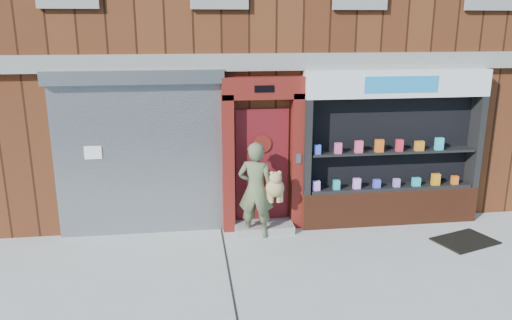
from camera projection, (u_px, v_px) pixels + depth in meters
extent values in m
plane|color=#9E9E99|center=(326.00, 270.00, 7.97)|extent=(80.00, 80.00, 0.00)
cube|color=#4A2110|center=(268.00, 16.00, 12.66)|extent=(12.00, 8.00, 8.00)
cube|color=gray|center=(304.00, 62.00, 8.98)|extent=(12.00, 0.16, 0.30)
cube|color=gray|center=(140.00, 161.00, 9.06)|extent=(3.00, 0.10, 2.80)
cube|color=slate|center=(134.00, 77.00, 8.61)|extent=(3.10, 0.30, 0.24)
cube|color=white|center=(93.00, 153.00, 8.84)|extent=(0.30, 0.01, 0.24)
cube|color=#621510|center=(228.00, 164.00, 9.22)|extent=(0.22, 0.28, 2.60)
cube|color=#621510|center=(297.00, 162.00, 9.40)|extent=(0.22, 0.28, 2.60)
cube|color=#621510|center=(263.00, 88.00, 8.94)|extent=(1.50, 0.28, 0.40)
cube|color=black|center=(264.00, 89.00, 8.80)|extent=(0.35, 0.01, 0.12)
cube|color=#5A1015|center=(262.00, 166.00, 9.44)|extent=(1.00, 0.06, 2.20)
cylinder|color=black|center=(262.00, 144.00, 9.29)|extent=(0.28, 0.02, 0.28)
cylinder|color=#621510|center=(262.00, 144.00, 9.28)|extent=(0.34, 0.02, 0.34)
cube|color=gray|center=(264.00, 227.00, 9.48)|extent=(1.10, 0.55, 0.15)
cube|color=slate|center=(299.00, 159.00, 9.23)|extent=(0.10, 0.02, 0.18)
cube|color=#552514|center=(388.00, 205.00, 9.83)|extent=(3.50, 0.40, 0.70)
cube|color=black|center=(306.00, 147.00, 9.28)|extent=(0.12, 0.40, 1.80)
cube|color=black|center=(475.00, 141.00, 9.73)|extent=(0.12, 0.40, 1.80)
cube|color=black|center=(389.00, 142.00, 9.68)|extent=(3.30, 0.03, 1.80)
cube|color=black|center=(390.00, 187.00, 9.73)|extent=(3.20, 0.36, 0.06)
cube|color=black|center=(392.00, 151.00, 9.54)|extent=(3.20, 0.36, 0.04)
cube|color=white|center=(397.00, 83.00, 9.20)|extent=(3.50, 0.40, 0.50)
cube|color=#1878B6|center=(402.00, 84.00, 9.01)|extent=(1.40, 0.01, 0.30)
cube|color=#CB8AFA|center=(316.00, 186.00, 9.43)|extent=(0.14, 0.09, 0.19)
cube|color=teal|center=(336.00, 185.00, 9.48)|extent=(0.12, 0.09, 0.18)
cube|color=#D38BFB|center=(357.00, 184.00, 9.53)|extent=(0.14, 0.09, 0.20)
cube|color=#4246E1|center=(377.00, 184.00, 9.59)|extent=(0.13, 0.09, 0.16)
cube|color=#9274D1|center=(397.00, 183.00, 9.64)|extent=(0.12, 0.09, 0.16)
cube|color=#27AAC3|center=(416.00, 182.00, 9.69)|extent=(0.15, 0.09, 0.17)
cube|color=orange|center=(436.00, 179.00, 9.74)|extent=(0.16, 0.09, 0.23)
cube|color=orange|center=(455.00, 180.00, 9.80)|extent=(0.12, 0.09, 0.17)
cube|color=blue|center=(317.00, 149.00, 9.24)|extent=(0.13, 0.09, 0.18)
cube|color=#DF4A8F|center=(338.00, 148.00, 9.29)|extent=(0.13, 0.09, 0.20)
cube|color=#E04A6F|center=(359.00, 147.00, 9.34)|extent=(0.14, 0.09, 0.23)
cube|color=#DC5C17|center=(379.00, 146.00, 9.39)|extent=(0.16, 0.09, 0.24)
cube|color=red|center=(399.00, 145.00, 9.44)|extent=(0.12, 0.09, 0.23)
cube|color=orange|center=(419.00, 146.00, 9.50)|extent=(0.17, 0.09, 0.19)
cube|color=#27BAC5|center=(439.00, 144.00, 9.55)|extent=(0.15, 0.09, 0.24)
imported|color=#515D3D|center=(256.00, 190.00, 9.06)|extent=(0.76, 0.62, 1.79)
sphere|color=#9C824E|center=(275.00, 188.00, 9.03)|extent=(0.34, 0.34, 0.34)
sphere|color=#9C824E|center=(276.00, 178.00, 8.92)|extent=(0.23, 0.23, 0.23)
sphere|color=#9C824E|center=(272.00, 173.00, 8.88)|extent=(0.08, 0.08, 0.08)
sphere|color=#9C824E|center=(279.00, 173.00, 8.90)|extent=(0.08, 0.08, 0.08)
cylinder|color=#9C824E|center=(269.00, 197.00, 9.05)|extent=(0.08, 0.08, 0.21)
cylinder|color=#9C824E|center=(281.00, 196.00, 9.08)|extent=(0.08, 0.08, 0.21)
cylinder|color=#9C824E|center=(271.00, 197.00, 9.04)|extent=(0.08, 0.08, 0.21)
cylinder|color=#9C824E|center=(279.00, 197.00, 9.06)|extent=(0.08, 0.08, 0.21)
cube|color=black|center=(465.00, 241.00, 9.02)|extent=(1.22, 1.02, 0.03)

